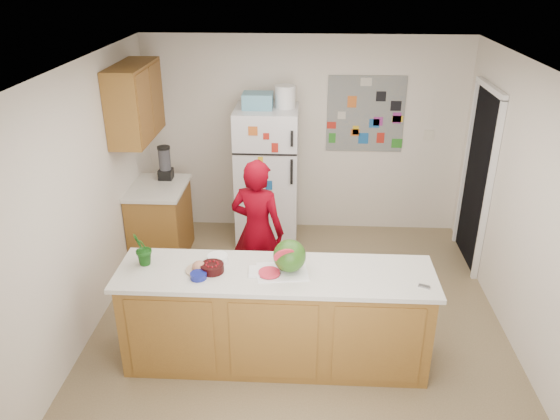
# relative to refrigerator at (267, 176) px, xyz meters

# --- Properties ---
(floor) EXTENTS (4.00, 4.50, 0.02)m
(floor) POSITION_rel_refrigerator_xyz_m (0.45, -1.88, -0.86)
(floor) COLOR brown
(floor) RESTS_ON ground
(wall_back) EXTENTS (4.00, 0.02, 2.50)m
(wall_back) POSITION_rel_refrigerator_xyz_m (0.45, 0.38, 0.40)
(wall_back) COLOR beige
(wall_back) RESTS_ON ground
(wall_left) EXTENTS (0.02, 4.50, 2.50)m
(wall_left) POSITION_rel_refrigerator_xyz_m (-1.56, -1.88, 0.40)
(wall_left) COLOR beige
(wall_left) RESTS_ON ground
(wall_right) EXTENTS (0.02, 4.50, 2.50)m
(wall_right) POSITION_rel_refrigerator_xyz_m (2.46, -1.88, 0.40)
(wall_right) COLOR beige
(wall_right) RESTS_ON ground
(ceiling) EXTENTS (4.00, 4.50, 0.02)m
(ceiling) POSITION_rel_refrigerator_xyz_m (0.45, -1.88, 1.66)
(ceiling) COLOR white
(ceiling) RESTS_ON wall_back
(doorway) EXTENTS (0.03, 0.85, 2.04)m
(doorway) POSITION_rel_refrigerator_xyz_m (2.44, -0.43, 0.17)
(doorway) COLOR black
(doorway) RESTS_ON ground
(peninsula_base) EXTENTS (2.60, 0.62, 0.88)m
(peninsula_base) POSITION_rel_refrigerator_xyz_m (0.25, -2.38, -0.41)
(peninsula_base) COLOR brown
(peninsula_base) RESTS_ON floor
(peninsula_top) EXTENTS (2.68, 0.70, 0.04)m
(peninsula_top) POSITION_rel_refrigerator_xyz_m (0.25, -2.38, 0.05)
(peninsula_top) COLOR silver
(peninsula_top) RESTS_ON peninsula_base
(side_counter_base) EXTENTS (0.60, 0.80, 0.86)m
(side_counter_base) POSITION_rel_refrigerator_xyz_m (-1.24, -0.53, -0.42)
(side_counter_base) COLOR brown
(side_counter_base) RESTS_ON floor
(side_counter_top) EXTENTS (0.64, 0.84, 0.04)m
(side_counter_top) POSITION_rel_refrigerator_xyz_m (-1.24, -0.53, 0.03)
(side_counter_top) COLOR silver
(side_counter_top) RESTS_ON side_counter_base
(upper_cabinets) EXTENTS (0.35, 1.00, 0.80)m
(upper_cabinets) POSITION_rel_refrigerator_xyz_m (-1.37, -0.58, 1.05)
(upper_cabinets) COLOR brown
(upper_cabinets) RESTS_ON wall_left
(refrigerator) EXTENTS (0.75, 0.70, 1.70)m
(refrigerator) POSITION_rel_refrigerator_xyz_m (0.00, 0.00, 0.00)
(refrigerator) COLOR silver
(refrigerator) RESTS_ON floor
(fridge_top_bin) EXTENTS (0.35, 0.28, 0.18)m
(fridge_top_bin) POSITION_rel_refrigerator_xyz_m (-0.10, 0.00, 0.94)
(fridge_top_bin) COLOR #5999B2
(fridge_top_bin) RESTS_ON refrigerator
(photo_collage) EXTENTS (0.95, 0.01, 0.95)m
(photo_collage) POSITION_rel_refrigerator_xyz_m (1.20, 0.36, 0.70)
(photo_collage) COLOR slate
(photo_collage) RESTS_ON wall_back
(person) EXTENTS (0.64, 0.51, 1.55)m
(person) POSITION_rel_refrigerator_xyz_m (0.00, -1.36, -0.08)
(person) COLOR #65000B
(person) RESTS_ON floor
(blender_appliance) EXTENTS (0.14, 0.14, 0.38)m
(blender_appliance) POSITION_rel_refrigerator_xyz_m (-1.19, -0.29, 0.24)
(blender_appliance) COLOR black
(blender_appliance) RESTS_ON side_counter_top
(cutting_board) EXTENTS (0.46, 0.37, 0.01)m
(cutting_board) POSITION_rel_refrigerator_xyz_m (0.31, -2.38, 0.08)
(cutting_board) COLOR silver
(cutting_board) RESTS_ON peninsula_top
(watermelon) EXTENTS (0.27, 0.27, 0.27)m
(watermelon) POSITION_rel_refrigerator_xyz_m (0.37, -2.36, 0.22)
(watermelon) COLOR #285711
(watermelon) RESTS_ON cutting_board
(watermelon_slice) EXTENTS (0.18, 0.18, 0.02)m
(watermelon_slice) POSITION_rel_refrigerator_xyz_m (0.20, -2.43, 0.09)
(watermelon_slice) COLOR #E0254E
(watermelon_slice) RESTS_ON cutting_board
(cherry_bowl) EXTENTS (0.23, 0.23, 0.07)m
(cherry_bowl) POSITION_rel_refrigerator_xyz_m (-0.28, -2.40, 0.11)
(cherry_bowl) COLOR black
(cherry_bowl) RESTS_ON peninsula_top
(white_bowl) EXTENTS (0.23, 0.23, 0.06)m
(white_bowl) POSITION_rel_refrigerator_xyz_m (-0.26, -2.24, 0.10)
(white_bowl) COLOR white
(white_bowl) RESTS_ON peninsula_top
(cobalt_bowl) EXTENTS (0.17, 0.17, 0.05)m
(cobalt_bowl) POSITION_rel_refrigerator_xyz_m (-0.37, -2.52, 0.10)
(cobalt_bowl) COLOR navy
(cobalt_bowl) RESTS_ON peninsula_top
(plate) EXTENTS (0.30, 0.30, 0.02)m
(plate) POSITION_rel_refrigerator_xyz_m (-0.39, -2.39, 0.08)
(plate) COLOR #C6B49B
(plate) RESTS_ON peninsula_top
(paper_towel) EXTENTS (0.21, 0.19, 0.02)m
(paper_towel) POSITION_rel_refrigerator_xyz_m (0.13, -2.40, 0.08)
(paper_towel) COLOR white
(paper_towel) RESTS_ON peninsula_top
(keys) EXTENTS (0.10, 0.07, 0.01)m
(keys) POSITION_rel_refrigerator_xyz_m (1.45, -2.55, 0.08)
(keys) COLOR gray
(keys) RESTS_ON peninsula_top
(potted_plant) EXTENTS (0.16, 0.19, 0.31)m
(potted_plant) POSITION_rel_refrigerator_xyz_m (-0.88, -2.33, 0.22)
(potted_plant) COLOR #0D400F
(potted_plant) RESTS_ON peninsula_top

